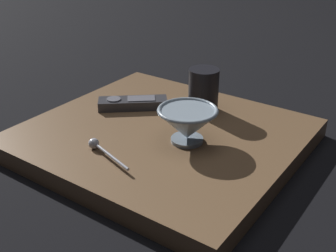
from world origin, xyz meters
TOP-DOWN VIEW (x-y plane):
  - ground_plane at (0.00, 0.00)m, footprint 6.00×6.00m
  - table at (0.00, 0.00)m, footprint 0.52×0.57m
  - cereal_bowl at (0.01, 0.07)m, footprint 0.13×0.13m
  - coffee_mug at (-0.14, 0.02)m, footprint 0.07×0.07m
  - teaspoon at (0.15, -0.05)m, footprint 0.05×0.13m
  - tv_remote_near at (-0.05, -0.13)m, footprint 0.14×0.16m

SIDE VIEW (x-z plane):
  - ground_plane at x=0.00m, z-range 0.00..0.00m
  - table at x=0.00m, z-range 0.00..0.04m
  - teaspoon at x=0.15m, z-range 0.04..0.06m
  - tv_remote_near at x=-0.05m, z-range 0.04..0.07m
  - cereal_bowl at x=0.01m, z-range 0.05..0.12m
  - coffee_mug at x=-0.14m, z-range 0.04..0.15m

